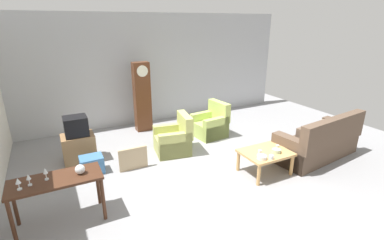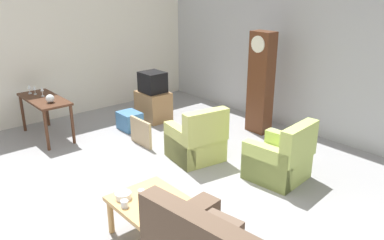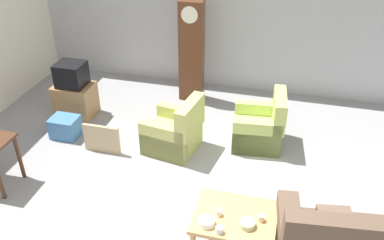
{
  "view_description": "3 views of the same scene",
  "coord_description": "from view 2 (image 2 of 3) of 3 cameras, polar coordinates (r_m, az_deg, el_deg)",
  "views": [
    {
      "loc": [
        -3.1,
        -4.56,
        2.95
      ],
      "look_at": [
        -0.37,
        0.73,
        0.88
      ],
      "focal_mm": 26.49,
      "sensor_mm": 36.0,
      "label": 1
    },
    {
      "loc": [
        3.7,
        -2.74,
        2.8
      ],
      "look_at": [
        0.04,
        0.4,
        1.05
      ],
      "focal_mm": 36.15,
      "sensor_mm": 36.0,
      "label": 2
    },
    {
      "loc": [
        0.99,
        -4.15,
        3.94
      ],
      "look_at": [
        -0.22,
        0.53,
        0.95
      ],
      "focal_mm": 38.7,
      "sensor_mm": 36.0,
      "label": 3
    }
  ],
  "objects": [
    {
      "name": "ground_plane",
      "position": [
        5.39,
        -3.57,
        -11.38
      ],
      "size": [
        10.4,
        10.4,
        0.0
      ],
      "primitive_type": "plane",
      "color": "gray"
    },
    {
      "name": "garage_door_wall",
      "position": [
        7.44,
        19.13,
        9.61
      ],
      "size": [
        8.4,
        0.16,
        3.2
      ],
      "primitive_type": "cube",
      "color": "#ADAFB5",
      "rests_on": "ground_plane"
    },
    {
      "name": "pegboard_wall_left",
      "position": [
        8.61,
        -18.99,
        9.82
      ],
      "size": [
        0.12,
        6.4,
        2.88
      ],
      "primitive_type": "cube",
      "color": "silver",
      "rests_on": "ground_plane"
    },
    {
      "name": "armchair_olive_near",
      "position": [
        6.32,
        0.71,
        -3.28
      ],
      "size": [
        0.9,
        0.88,
        0.92
      ],
      "color": "#B7BC66",
      "rests_on": "ground_plane"
    },
    {
      "name": "armchair_olive_far",
      "position": [
        5.85,
        12.88,
        -5.79
      ],
      "size": [
        0.87,
        0.84,
        0.92
      ],
      "color": "#B2C764",
      "rests_on": "ground_plane"
    },
    {
      "name": "coffee_table_wood",
      "position": [
        4.45,
        -5.6,
        -12.72
      ],
      "size": [
        0.96,
        0.76,
        0.47
      ],
      "color": "tan",
      "rests_on": "ground_plane"
    },
    {
      "name": "console_table_dark",
      "position": [
        7.61,
        -20.92,
        2.25
      ],
      "size": [
        1.3,
        0.56,
        0.76
      ],
      "color": "#472819",
      "rests_on": "ground_plane"
    },
    {
      "name": "grandfather_clock",
      "position": [
        7.43,
        10.11,
        5.41
      ],
      "size": [
        0.44,
        0.3,
        1.93
      ],
      "color": "#562D19",
      "rests_on": "ground_plane"
    },
    {
      "name": "tv_stand_cabinet",
      "position": [
        8.17,
        -5.71,
        2.09
      ],
      "size": [
        0.68,
        0.52,
        0.61
      ],
      "primitive_type": "cube",
      "color": "#997047",
      "rests_on": "ground_plane"
    },
    {
      "name": "tv_crt",
      "position": [
        8.03,
        -5.83,
        5.59
      ],
      "size": [
        0.48,
        0.44,
        0.42
      ],
      "primitive_type": "cube",
      "color": "black",
      "rests_on": "tv_stand_cabinet"
    },
    {
      "name": "framed_picture_leaning",
      "position": [
        6.95,
        -7.56,
        -1.81
      ],
      "size": [
        0.6,
        0.05,
        0.48
      ],
      "primitive_type": "cube",
      "color": "tan",
      "rests_on": "ground_plane"
    },
    {
      "name": "storage_box_blue",
      "position": [
        7.74,
        -9.18,
        -0.11
      ],
      "size": [
        0.45,
        0.37,
        0.35
      ],
      "primitive_type": "cube",
      "color": "teal",
      "rests_on": "ground_plane"
    },
    {
      "name": "glass_dome_cloche",
      "position": [
        7.24,
        -20.22,
        2.99
      ],
      "size": [
        0.15,
        0.15,
        0.15
      ],
      "primitive_type": "sphere",
      "color": "silver",
      "rests_on": "console_table_dark"
    },
    {
      "name": "cup_white_porcelain",
      "position": [
        4.5,
        -7.5,
        -10.68
      ],
      "size": [
        0.07,
        0.07,
        0.09
      ],
      "primitive_type": "cylinder",
      "color": "white",
      "rests_on": "coffee_table_wood"
    },
    {
      "name": "cup_blue_rimmed",
      "position": [
        4.35,
        -9.93,
        -12.09
      ],
      "size": [
        0.09,
        0.09,
        0.08
      ],
      "primitive_type": "cylinder",
      "color": "silver",
      "rests_on": "coffee_table_wood"
    },
    {
      "name": "cup_cream_tall",
      "position": [
        4.18,
        -3.29,
        -13.21
      ],
      "size": [
        0.07,
        0.07,
        0.08
      ],
      "primitive_type": "cylinder",
      "color": "beige",
      "rests_on": "coffee_table_wood"
    },
    {
      "name": "bowl_white_stacked",
      "position": [
        4.5,
        -10.11,
        -10.92
      ],
      "size": [
        0.18,
        0.18,
        0.07
      ],
      "primitive_type": "cylinder",
      "color": "white",
      "rests_on": "coffee_table_wood"
    },
    {
      "name": "bowl_shallow_green",
      "position": [
        4.22,
        -5.86,
        -13.02
      ],
      "size": [
        0.18,
        0.18,
        0.07
      ],
      "primitive_type": "cylinder",
      "color": "#B2C69E",
      "rests_on": "coffee_table_wood"
    },
    {
      "name": "wine_glass_tall",
      "position": [
        7.94,
        -22.88,
        4.41
      ],
      "size": [
        0.07,
        0.07,
        0.18
      ],
      "color": "silver",
      "rests_on": "console_table_dark"
    },
    {
      "name": "wine_glass_mid",
      "position": [
        7.84,
        -22.2,
        4.32
      ],
      "size": [
        0.06,
        0.06,
        0.18
      ],
      "color": "silver",
      "rests_on": "console_table_dark"
    },
    {
      "name": "wine_glass_short",
      "position": [
        7.66,
        -21.25,
        4.16
      ],
      "size": [
        0.06,
        0.06,
        0.19
      ],
      "color": "silver",
      "rests_on": "console_table_dark"
    }
  ]
}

